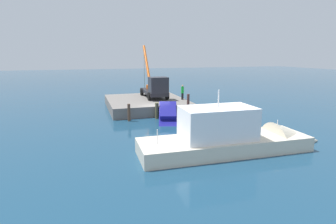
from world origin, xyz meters
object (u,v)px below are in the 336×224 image
dock_worker (182,92)px  moored_yacht (247,143)px  crane_truck (155,87)px  salvaged_car (168,115)px

dock_worker → moored_yacht: 15.25m
crane_truck → moored_yacht: crane_truck is taller
dock_worker → moored_yacht: (15.15, -0.60, -1.68)m
salvaged_car → moored_yacht: bearing=17.4°
dock_worker → salvaged_car: dock_worker is taller
crane_truck → salvaged_car: crane_truck is taller
salvaged_car → moored_yacht: 10.11m
crane_truck → moored_yacht: size_ratio=0.73×
crane_truck → salvaged_car: bearing=-4.9°
salvaged_car → moored_yacht: size_ratio=0.33×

